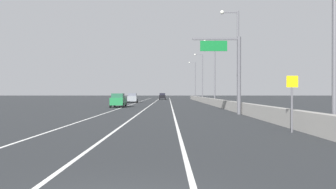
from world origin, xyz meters
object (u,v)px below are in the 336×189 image
lamp_post_right_third (213,68)px  car_green_0 (118,100)px  overhead_sign_gantry (231,65)px  lamp_post_right_fourth (201,74)px  car_black_2 (162,96)px  lamp_post_right_second (235,54)px  car_gray_1 (132,98)px  lamp_post_right_near (329,5)px  speed_advisory_sign (291,99)px  lamp_post_right_fifth (194,78)px

lamp_post_right_third → car_green_0: size_ratio=2.48×
overhead_sign_gantry → car_green_0: size_ratio=1.63×
lamp_post_right_fourth → car_black_2: size_ratio=2.61×
car_black_2 → lamp_post_right_fourth: bearing=-64.7°
lamp_post_right_second → car_gray_1: lamp_post_right_second is taller
lamp_post_right_near → lamp_post_right_fourth: size_ratio=1.00×
lamp_post_right_fourth → overhead_sign_gantry: bearing=-92.3°
speed_advisory_sign → car_gray_1: bearing=105.3°
car_gray_1 → lamp_post_right_fourth: bearing=35.5°
lamp_post_right_fifth → car_gray_1: 35.86m
lamp_post_right_fourth → car_gray_1: 19.66m
lamp_post_right_fourth → speed_advisory_sign: bearing=-91.4°
speed_advisory_sign → car_green_0: speed_advisory_sign is taller
lamp_post_right_third → lamp_post_right_fourth: (0.00, 20.96, 0.00)m
lamp_post_right_third → lamp_post_right_second: bearing=-90.9°
lamp_post_right_second → lamp_post_right_fourth: same height
overhead_sign_gantry → lamp_post_right_second: 5.98m
overhead_sign_gantry → lamp_post_right_third: size_ratio=0.66×
lamp_post_right_near → lamp_post_right_fifth: same height
lamp_post_right_second → lamp_post_right_fifth: bearing=89.7°
lamp_post_right_fourth → car_black_2: bearing=115.3°
lamp_post_right_near → lamp_post_right_fourth: same height
car_black_2 → car_green_0: bearing=-96.0°
lamp_post_right_second → lamp_post_right_near: bearing=-88.9°
lamp_post_right_near → car_black_2: size_ratio=2.61×
car_green_0 → car_black_2: size_ratio=1.05×
lamp_post_right_near → lamp_post_right_second: bearing=91.1°
lamp_post_right_fifth → lamp_post_right_near: bearing=-90.0°
speed_advisory_sign → car_green_0: bearing=114.5°
speed_advisory_sign → car_green_0: size_ratio=0.65×
speed_advisory_sign → lamp_post_right_second: bearing=86.8°
lamp_post_right_near → lamp_post_right_third: 41.92m
lamp_post_right_fourth → lamp_post_right_fifth: same height
lamp_post_right_third → lamp_post_right_fourth: size_ratio=1.00×
lamp_post_right_second → lamp_post_right_third: size_ratio=1.00×
speed_advisory_sign → car_black_2: (-8.26, 82.46, -0.80)m
lamp_post_right_third → car_black_2: (-9.72, 41.56, -5.51)m
speed_advisory_sign → lamp_post_right_fourth: size_ratio=0.26×
overhead_sign_gantry → car_black_2: overhead_sign_gantry is taller
lamp_post_right_third → overhead_sign_gantry: bearing=-94.1°
overhead_sign_gantry → lamp_post_right_near: size_ratio=0.66×
car_gray_1 → overhead_sign_gantry: bearing=-69.7°
lamp_post_right_near → overhead_sign_gantry: bearing=97.2°
lamp_post_right_fourth → car_green_0: 35.57m
overhead_sign_gantry → lamp_post_right_near: 15.68m
speed_advisory_sign → lamp_post_right_fifth: 82.97m
overhead_sign_gantry → car_gray_1: bearing=110.3°
lamp_post_right_fifth → car_black_2: size_ratio=2.61×
car_green_0 → lamp_post_right_third: bearing=35.3°
speed_advisory_sign → lamp_post_right_fourth: bearing=88.6°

